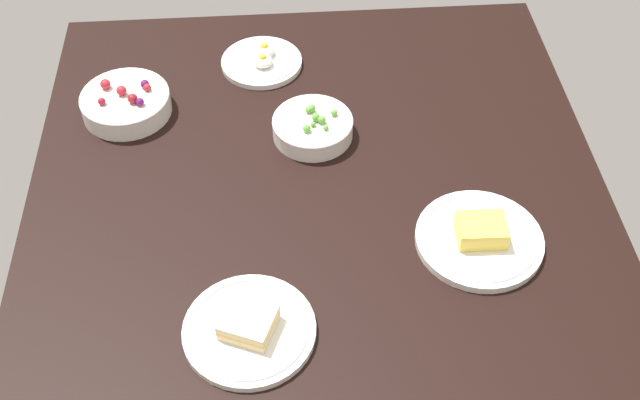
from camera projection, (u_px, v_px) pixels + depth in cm
name	position (u px, v px, depth cm)	size (l,w,h in cm)	color
dining_table	(320.00, 215.00, 143.45)	(122.18, 106.32, 4.00)	black
plate_cheese	(480.00, 238.00, 135.55)	(22.07, 22.07, 5.01)	white
bowl_peas	(314.00, 127.00, 153.34)	(15.79, 15.79, 5.19)	white
plate_eggs	(262.00, 61.00, 169.20)	(17.31, 17.31, 4.35)	white
plate_sandwich	(249.00, 328.00, 123.18)	(21.04, 21.04, 4.48)	white
bowl_berries	(126.00, 103.00, 157.76)	(17.85, 17.85, 6.17)	white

